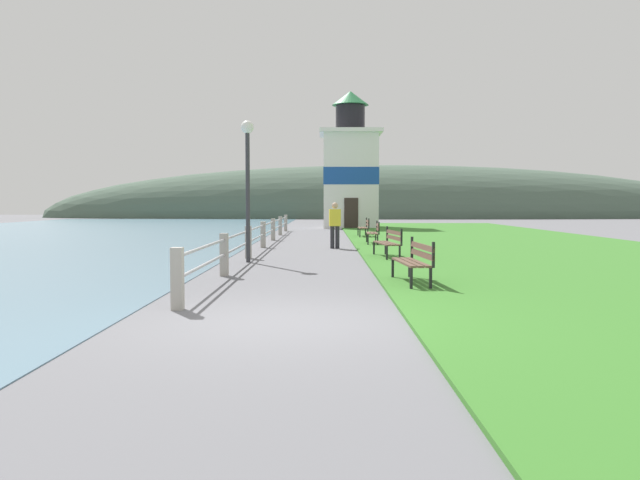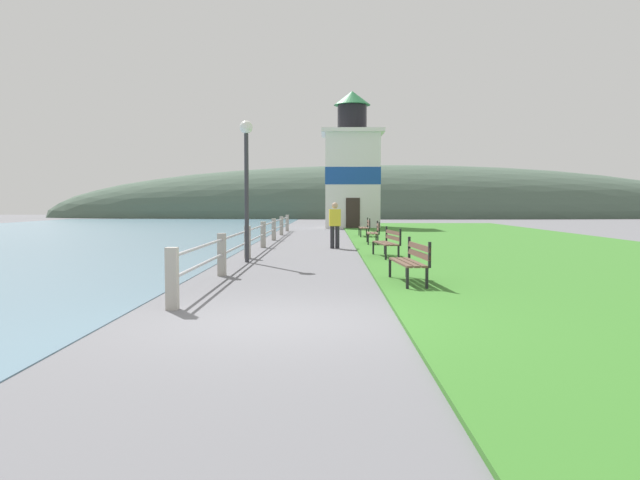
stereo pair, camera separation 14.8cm
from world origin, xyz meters
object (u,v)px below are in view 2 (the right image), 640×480
park_bench_far (375,231)px  person_strolling (335,224)px  lamp_post (246,165)px  park_bench_by_lighthouse (366,226)px  lighthouse (352,171)px  park_bench_near (412,259)px  park_bench_midway (388,241)px

park_bench_far → person_strolling: bearing=53.5°
park_bench_far → lamp_post: (-4.14, -7.37, 2.20)m
park_bench_far → park_bench_by_lighthouse: bearing=-87.5°
lighthouse → lamp_post: bearing=-99.0°
park_bench_near → park_bench_midway: size_ratio=0.97×
park_bench_far → lighthouse: size_ratio=0.19×
park_bench_midway → person_strolling: person_strolling is taller
park_bench_near → person_strolling: 10.36m
park_bench_by_lighthouse → lighthouse: (-0.22, 11.86, 3.28)m
park_bench_far → person_strolling: size_ratio=1.01×
park_bench_midway → lamp_post: 4.77m
lamp_post → park_bench_midway: bearing=15.3°
park_bench_by_lighthouse → park_bench_near: bearing=89.5°
park_bench_by_lighthouse → lighthouse: lighthouse is taller
lamp_post → person_strolling: bearing=64.7°
park_bench_far → lamp_post: lamp_post is taller
lighthouse → person_strolling: 19.46m
park_bench_far → lamp_post: bearing=62.8°
lamp_post → lighthouse: bearing=81.0°
park_bench_by_lighthouse → lighthouse: bearing=-89.1°
lighthouse → person_strolling: lighthouse is taller
park_bench_by_lighthouse → person_strolling: size_ratio=0.96×
park_bench_near → lamp_post: size_ratio=0.48×
park_bench_midway → person_strolling: 4.53m
person_strolling → lamp_post: size_ratio=0.43×
park_bench_near → park_bench_midway: bearing=-95.6°
park_bench_midway → park_bench_near: bearing=82.3°
lighthouse → park_bench_by_lighthouse: bearing=-88.9°
lamp_post → park_bench_far: bearing=60.7°
park_bench_by_lighthouse → lamp_post: (-4.10, -12.69, 2.20)m
lamp_post → park_bench_by_lighthouse: bearing=72.1°
park_bench_near → lighthouse: size_ratio=0.21×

